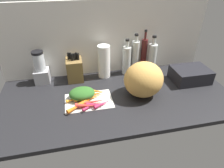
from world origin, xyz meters
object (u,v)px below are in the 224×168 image
(carrot_2, at_px, (85,98))
(carrot_3, at_px, (92,105))
(winter_squash, at_px, (144,80))
(bottle_0, at_px, (127,60))
(blender_appliance, at_px, (41,69))
(carrot_0, at_px, (95,91))
(carrot_1, at_px, (87,100))
(bottle_2, at_px, (144,55))
(dish_rack, at_px, (190,75))
(carrot_11, at_px, (92,98))
(carrot_10, at_px, (89,107))
(carrot_7, at_px, (96,105))
(carrot_4, at_px, (86,106))
(carrot_12, at_px, (74,99))
(bottle_1, at_px, (135,56))
(paper_towel_roll, at_px, (104,62))
(knife_block, at_px, (75,69))
(bottle_3, at_px, (152,57))
(carrot_8, at_px, (102,104))
(carrot_9, at_px, (77,106))
(cutting_board, at_px, (89,101))
(carrot_5, at_px, (95,94))
(carrot_6, at_px, (95,101))

(carrot_2, bearing_deg, carrot_3, -64.13)
(winter_squash, xyz_separation_m, bottle_0, (-0.03, 0.34, -0.00))
(carrot_2, height_order, blender_appliance, blender_appliance)
(carrot_0, relative_size, carrot_1, 0.96)
(bottle_2, xyz_separation_m, dish_rack, (0.32, -0.24, -0.10))
(carrot_11, height_order, dish_rack, dish_rack)
(carrot_10, bearing_deg, carrot_7, 5.83)
(carrot_2, relative_size, carrot_4, 1.14)
(carrot_3, height_order, carrot_10, carrot_10)
(carrot_12, bearing_deg, carrot_11, -3.09)
(carrot_10, height_order, bottle_1, bottle_1)
(carrot_1, bearing_deg, paper_towel_roll, 62.26)
(bottle_1, bearing_deg, carrot_7, -133.05)
(carrot_11, xyz_separation_m, knife_block, (-0.10, 0.31, 0.08))
(carrot_11, xyz_separation_m, dish_rack, (0.81, 0.09, 0.04))
(carrot_3, height_order, bottle_3, bottle_3)
(carrot_12, xyz_separation_m, blender_appliance, (-0.24, 0.32, 0.10))
(carrot_7, relative_size, carrot_8, 1.06)
(carrot_7, bearing_deg, carrot_12, 145.26)
(bottle_0, bearing_deg, carrot_8, -124.16)
(carrot_4, distance_m, carrot_10, 0.02)
(winter_squash, relative_size, bottle_0, 0.90)
(knife_block, bearing_deg, bottle_2, 2.83)
(carrot_9, xyz_separation_m, blender_appliance, (-0.25, 0.41, 0.09))
(cutting_board, relative_size, carrot_9, 2.10)
(carrot_5, height_order, carrot_6, carrot_5)
(carrot_9, bearing_deg, carrot_5, 40.56)
(knife_block, bearing_deg, bottle_1, 3.28)
(carrot_1, relative_size, carrot_5, 0.99)
(carrot_11, distance_m, winter_squash, 0.38)
(carrot_1, height_order, carrot_9, carrot_1)
(carrot_3, xyz_separation_m, blender_appliance, (-0.35, 0.41, 0.10))
(carrot_2, height_order, bottle_1, bottle_1)
(cutting_board, distance_m, paper_towel_roll, 0.39)
(cutting_board, height_order, carrot_2, carrot_2)
(carrot_4, xyz_separation_m, winter_squash, (0.42, 0.08, 0.10))
(carrot_5, height_order, bottle_0, bottle_0)
(carrot_4, xyz_separation_m, bottle_0, (0.39, 0.42, 0.10))
(bottle_3, distance_m, dish_rack, 0.35)
(carrot_7, relative_size, knife_block, 0.57)
(carrot_10, xyz_separation_m, knife_block, (-0.07, 0.41, 0.08))
(cutting_board, height_order, bottle_0, bottle_0)
(carrot_11, distance_m, bottle_1, 0.55)
(winter_squash, distance_m, knife_block, 0.57)
(carrot_5, distance_m, paper_towel_roll, 0.33)
(carrot_11, bearing_deg, carrot_6, -79.28)
(bottle_3, bearing_deg, winter_squash, -120.61)
(carrot_9, height_order, carrot_11, carrot_9)
(dish_rack, bearing_deg, carrot_8, -166.39)
(winter_squash, relative_size, paper_towel_roll, 1.02)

